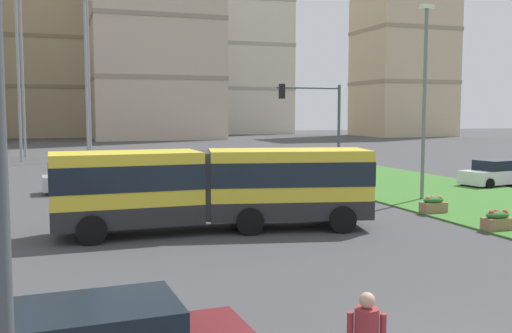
{
  "coord_description": "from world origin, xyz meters",
  "views": [
    {
      "loc": [
        -7.04,
        -7.46,
        4.37
      ],
      "look_at": [
        0.43,
        14.89,
        2.2
      ],
      "focal_mm": 40.51,
      "sensor_mm": 36.0,
      "label": 1
    }
  ],
  "objects_px": {
    "articulated_bus": "(215,187)",
    "apartment_tower_east": "(404,33)",
    "flower_planter_3": "(497,220)",
    "flower_planter_4": "(433,204)",
    "car_white_van": "(495,174)",
    "apartment_tower_westcentre": "(49,18)",
    "traffic_light_far_right": "(319,118)",
    "traffic_light_near_left": "(171,124)",
    "car_silver_hatch": "(84,179)",
    "apartment_tower_eastcentre": "(239,27)",
    "streetlight_median": "(425,95)"
  },
  "relations": [
    {
      "from": "articulated_bus",
      "to": "apartment_tower_east",
      "type": "distance_m",
      "value": 98.23
    },
    {
      "from": "flower_planter_3",
      "to": "flower_planter_4",
      "type": "bearing_deg",
      "value": 90.0
    },
    {
      "from": "car_white_van",
      "to": "apartment_tower_westcentre",
      "type": "xyz_separation_m",
      "value": [
        -26.54,
        87.6,
        21.19
      ]
    },
    {
      "from": "traffic_light_far_right",
      "to": "flower_planter_3",
      "type": "bearing_deg",
      "value": -82.39
    },
    {
      "from": "flower_planter_4",
      "to": "traffic_light_near_left",
      "type": "height_order",
      "value": "traffic_light_near_left"
    },
    {
      "from": "traffic_light_far_right",
      "to": "apartment_tower_westcentre",
      "type": "relative_size",
      "value": 0.14
    },
    {
      "from": "articulated_bus",
      "to": "car_silver_hatch",
      "type": "distance_m",
      "value": 13.29
    },
    {
      "from": "flower_planter_4",
      "to": "car_white_van",
      "type": "bearing_deg",
      "value": 37.05
    },
    {
      "from": "car_silver_hatch",
      "to": "flower_planter_4",
      "type": "bearing_deg",
      "value": -40.51
    },
    {
      "from": "flower_planter_4",
      "to": "articulated_bus",
      "type": "bearing_deg",
      "value": -177.51
    },
    {
      "from": "flower_planter_4",
      "to": "apartment_tower_eastcentre",
      "type": "xyz_separation_m",
      "value": [
        21.75,
        100.8,
        22.64
      ]
    },
    {
      "from": "traffic_light_near_left",
      "to": "streetlight_median",
      "type": "distance_m",
      "value": 25.99
    },
    {
      "from": "apartment_tower_east",
      "to": "flower_planter_4",
      "type": "bearing_deg",
      "value": -121.75
    },
    {
      "from": "apartment_tower_eastcentre",
      "to": "apartment_tower_east",
      "type": "bearing_deg",
      "value": -42.43
    },
    {
      "from": "articulated_bus",
      "to": "streetlight_median",
      "type": "distance_m",
      "value": 12.97
    },
    {
      "from": "flower_planter_3",
      "to": "streetlight_median",
      "type": "relative_size",
      "value": 0.11
    },
    {
      "from": "flower_planter_3",
      "to": "articulated_bus",
      "type": "bearing_deg",
      "value": 160.6
    },
    {
      "from": "traffic_light_near_left",
      "to": "car_silver_hatch",
      "type": "bearing_deg",
      "value": 89.6
    },
    {
      "from": "car_white_van",
      "to": "flower_planter_4",
      "type": "distance_m",
      "value": 11.83
    },
    {
      "from": "apartment_tower_eastcentre",
      "to": "car_white_van",
      "type": "bearing_deg",
      "value": -97.49
    },
    {
      "from": "car_white_van",
      "to": "car_silver_hatch",
      "type": "height_order",
      "value": "same"
    },
    {
      "from": "car_white_van",
      "to": "traffic_light_near_left",
      "type": "relative_size",
      "value": 0.74
    },
    {
      "from": "car_white_van",
      "to": "flower_planter_3",
      "type": "distance_m",
      "value": 14.52
    },
    {
      "from": "car_white_van",
      "to": "streetlight_median",
      "type": "bearing_deg",
      "value": -155.03
    },
    {
      "from": "car_silver_hatch",
      "to": "apartment_tower_east",
      "type": "bearing_deg",
      "value": 46.4
    },
    {
      "from": "car_silver_hatch",
      "to": "flower_planter_3",
      "type": "height_order",
      "value": "car_silver_hatch"
    },
    {
      "from": "apartment_tower_east",
      "to": "car_silver_hatch",
      "type": "bearing_deg",
      "value": -133.6
    },
    {
      "from": "articulated_bus",
      "to": "apartment_tower_eastcentre",
      "type": "xyz_separation_m",
      "value": [
        31.63,
        101.23,
        21.41
      ]
    },
    {
      "from": "car_silver_hatch",
      "to": "traffic_light_near_left",
      "type": "distance_m",
      "value": 28.95
    },
    {
      "from": "traffic_light_near_left",
      "to": "apartment_tower_east",
      "type": "height_order",
      "value": "apartment_tower_east"
    },
    {
      "from": "traffic_light_far_right",
      "to": "apartment_tower_east",
      "type": "relative_size",
      "value": 0.15
    },
    {
      "from": "flower_planter_3",
      "to": "flower_planter_4",
      "type": "distance_m",
      "value": 3.91
    },
    {
      "from": "traffic_light_near_left",
      "to": "apartment_tower_eastcentre",
      "type": "height_order",
      "value": "apartment_tower_eastcentre"
    },
    {
      "from": "flower_planter_3",
      "to": "apartment_tower_east",
      "type": "relative_size",
      "value": 0.03
    },
    {
      "from": "articulated_bus",
      "to": "traffic_light_far_right",
      "type": "relative_size",
      "value": 2.0
    },
    {
      "from": "traffic_light_far_right",
      "to": "apartment_tower_westcentre",
      "type": "distance_m",
      "value": 89.52
    },
    {
      "from": "traffic_light_near_left",
      "to": "apartment_tower_westcentre",
      "type": "bearing_deg",
      "value": 91.4
    },
    {
      "from": "car_white_van",
      "to": "apartment_tower_eastcentre",
      "type": "xyz_separation_m",
      "value": [
        12.31,
        93.67,
        22.31
      ]
    },
    {
      "from": "flower_planter_4",
      "to": "traffic_light_far_right",
      "type": "height_order",
      "value": "traffic_light_far_right"
    },
    {
      "from": "apartment_tower_east",
      "to": "articulated_bus",
      "type": "bearing_deg",
      "value": -126.6
    },
    {
      "from": "traffic_light_far_right",
      "to": "apartment_tower_east",
      "type": "distance_m",
      "value": 86.01
    },
    {
      "from": "traffic_light_near_left",
      "to": "streetlight_median",
      "type": "height_order",
      "value": "streetlight_median"
    },
    {
      "from": "streetlight_median",
      "to": "apartment_tower_east",
      "type": "distance_m",
      "value": 87.77
    },
    {
      "from": "streetlight_median",
      "to": "apartment_tower_eastcentre",
      "type": "distance_m",
      "value": 100.77
    },
    {
      "from": "streetlight_median",
      "to": "traffic_light_near_left",
      "type": "bearing_deg",
      "value": -128.82
    },
    {
      "from": "flower_planter_4",
      "to": "apartment_tower_eastcentre",
      "type": "bearing_deg",
      "value": 77.82
    },
    {
      "from": "car_white_van",
      "to": "articulated_bus",
      "type": "bearing_deg",
      "value": -158.64
    },
    {
      "from": "car_white_van",
      "to": "streetlight_median",
      "type": "height_order",
      "value": "streetlight_median"
    },
    {
      "from": "articulated_bus",
      "to": "flower_planter_3",
      "type": "xyz_separation_m",
      "value": [
        9.88,
        -3.48,
        -1.23
      ]
    },
    {
      "from": "flower_planter_4",
      "to": "traffic_light_far_right",
      "type": "distance_m",
      "value": 9.3
    }
  ]
}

